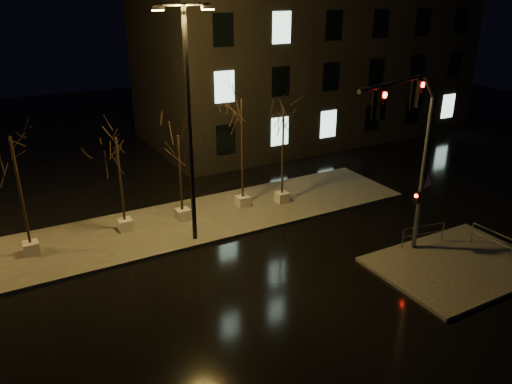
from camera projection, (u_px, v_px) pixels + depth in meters
ground at (265, 273)px, 20.81m from camera, size 90.00×90.00×0.00m
median at (207, 218)px, 25.65m from camera, size 22.00×5.00×0.15m
sidewalk_corner at (458, 265)px, 21.30m from camera, size 7.00×5.00×0.15m
building at (306, 38)px, 38.84m from camera, size 25.00×12.00×15.00m
tree_0 at (15, 164)px, 20.51m from camera, size 1.80×1.80×5.51m
tree_1 at (118, 159)px, 22.89m from camera, size 1.80×1.80×4.76m
tree_2 at (179, 155)px, 24.08m from camera, size 1.80×1.80×4.51m
tree_3 at (242, 124)px, 25.23m from camera, size 1.80×1.80×5.95m
tree_4 at (283, 128)px, 25.86m from camera, size 1.80×1.80×5.52m
traffic_signal_mast at (413, 143)px, 19.83m from camera, size 6.21×1.92×7.87m
streetlight_main at (189, 113)px, 21.17m from camera, size 2.59×0.44×10.34m
guard_rail_a at (424, 232)px, 22.64m from camera, size 2.17×0.43×0.95m
guard_rail_b at (492, 238)px, 22.12m from camera, size 0.12×2.02×0.96m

